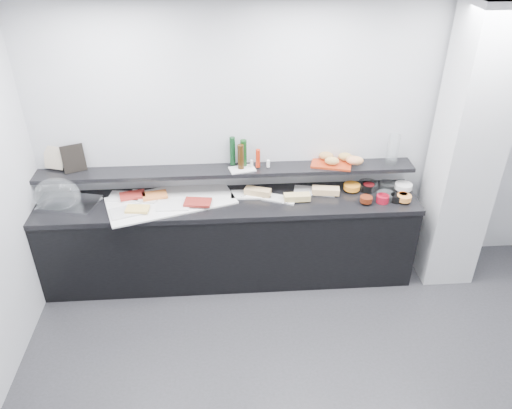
{
  "coord_description": "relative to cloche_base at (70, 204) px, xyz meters",
  "views": [
    {
      "loc": [
        -0.72,
        -2.36,
        3.34
      ],
      "look_at": [
        -0.45,
        1.45,
        1.0
      ],
      "focal_mm": 35.0,
      "sensor_mm": 36.0,
      "label": 1
    }
  ],
  "objects": [
    {
      "name": "bread_roll_midw",
      "position": [
        2.48,
        0.14,
        0.29
      ],
      "size": [
        0.16,
        0.12,
        0.08
      ],
      "primitive_type": "ellipsoid",
      "rotation": [
        0.0,
        0.0,
        -0.26
      ],
      "color": "tan",
      "rests_on": "bread_tray"
    },
    {
      "name": "fill_red_jam",
      "position": [
        2.76,
        -0.16,
        0.03
      ],
      "size": [
        0.13,
        0.13,
        0.05
      ],
      "primitive_type": "cylinder",
      "rotation": [
        0.0,
        0.0,
        0.1
      ],
      "color": "#521C0B",
      "rests_on": "bowl_red_jam"
    },
    {
      "name": "bowl_red_jam",
      "position": [
        2.93,
        -0.14,
        0.02
      ],
      "size": [
        0.12,
        0.12,
        0.07
      ],
      "primitive_type": "cylinder",
      "rotation": [
        0.0,
        0.0,
        0.05
      ],
      "color": "maroon",
      "rests_on": "counter_top"
    },
    {
      "name": "carafe",
      "position": [
        3.06,
        0.16,
        0.38
      ],
      "size": [
        0.14,
        0.14,
        0.3
      ],
      "primitive_type": "cylinder",
      "rotation": [
        0.0,
        0.0,
        0.32
      ],
      "color": "white",
      "rests_on": "wall_shelf"
    },
    {
      "name": "sandwich_food_right",
      "position": [
        2.42,
        0.03,
        0.02
      ],
      "size": [
        0.27,
        0.14,
        0.06
      ],
      "primitive_type": "cube",
      "rotation": [
        0.0,
        0.0,
        -0.16
      ],
      "color": "#E7B679",
      "rests_on": "sandwich_plate_right"
    },
    {
      "name": "bread_roll_s",
      "position": [
        2.7,
        0.13,
        0.29
      ],
      "size": [
        0.16,
        0.1,
        0.08
      ],
      "primitive_type": "ellipsoid",
      "rotation": [
        0.0,
        0.0,
        -0.0
      ],
      "color": "#D58351",
      "rests_on": "bread_tray"
    },
    {
      "name": "bottle_brown",
      "position": [
        1.61,
        0.14,
        0.36
      ],
      "size": [
        0.07,
        0.07,
        0.24
      ],
      "primitive_type": "cylinder",
      "rotation": [
        0.0,
        0.0,
        0.34
      ],
      "color": "#331E09",
      "rests_on": "condiment_tray"
    },
    {
      "name": "sandwich_plate_left",
      "position": [
        1.69,
        0.07,
        -0.01
      ],
      "size": [
        0.39,
        0.18,
        0.01
      ],
      "primitive_type": "cube",
      "rotation": [
        0.0,
        0.0,
        -0.05
      ],
      "color": "white",
      "rests_on": "counter_top"
    },
    {
      "name": "platter_meat_b",
      "position": [
        0.96,
        -0.1,
        0.0
      ],
      "size": [
        0.3,
        0.2,
        0.01
      ],
      "primitive_type": "cube",
      "rotation": [
        0.0,
        0.0,
        -0.0
      ],
      "color": "white",
      "rests_on": "linen_runner"
    },
    {
      "name": "column",
      "position": [
        3.67,
        -0.07,
        0.43
      ],
      "size": [
        0.5,
        0.5,
        2.7
      ],
      "primitive_type": "cube",
      "color": "silver",
      "rests_on": "ground"
    },
    {
      "name": "platter_salmon",
      "position": [
        0.67,
        0.08,
        0.0
      ],
      "size": [
        0.35,
        0.28,
        0.01
      ],
      "primitive_type": "cube",
      "rotation": [
        0.0,
        0.0,
        -0.28
      ],
      "color": "silver",
      "rests_on": "linen_runner"
    },
    {
      "name": "linen_runner",
      "position": [
        0.93,
        0.01,
        -0.01
      ],
      "size": [
        1.28,
        0.88,
        0.01
      ],
      "primitive_type": "cube",
      "rotation": [
        0.0,
        0.0,
        0.31
      ],
      "color": "white",
      "rests_on": "counter_top"
    },
    {
      "name": "sandwich_plate_right",
      "position": [
        2.32,
        0.1,
        -0.01
      ],
      "size": [
        0.42,
        0.25,
        0.01
      ],
      "primitive_type": "cube",
      "rotation": [
        0.0,
        0.0,
        -0.21
      ],
      "color": "white",
      "rests_on": "counter_top"
    },
    {
      "name": "bread_roll_mide",
      "position": [
        2.67,
        0.15,
        0.29
      ],
      "size": [
        0.12,
        0.08,
        0.08
      ],
      "primitive_type": "ellipsoid",
      "rotation": [
        0.0,
        0.0,
        -0.02
      ],
      "color": "#B87946",
      "rests_on": "bread_tray"
    },
    {
      "name": "back_wall",
      "position": [
        2.17,
        0.28,
        0.43
      ],
      "size": [
        5.0,
        0.02,
        2.7
      ],
      "primitive_type": "cube",
      "color": "#B7BABF",
      "rests_on": "ground"
    },
    {
      "name": "platter_cheese",
      "position": [
        0.55,
        -0.18,
        0.0
      ],
      "size": [
        0.35,
        0.29,
        0.01
      ],
      "primitive_type": "cube",
      "rotation": [
        0.0,
        0.0,
        0.33
      ],
      "color": "silver",
      "rests_on": "linen_runner"
    },
    {
      "name": "cloche_dome",
      "position": [
        -0.09,
        -0.02,
        0.11
      ],
      "size": [
        0.42,
        0.28,
        0.34
      ],
      "primitive_type": "ellipsoid",
      "rotation": [
        0.0,
        0.0,
        -0.0
      ],
      "color": "white",
      "rests_on": "cloche_base"
    },
    {
      "name": "bottle_hot",
      "position": [
        1.77,
        0.16,
        0.33
      ],
      "size": [
        0.05,
        0.05,
        0.18
      ],
      "primitive_type": "cylinder",
      "rotation": [
        0.0,
        0.0,
        0.19
      ],
      "color": "red",
      "rests_on": "condiment_tray"
    },
    {
      "name": "bread_tray",
      "position": [
        2.49,
        0.19,
        0.24
      ],
      "size": [
        0.44,
        0.36,
        0.02
      ],
      "primitive_type": "cube",
      "rotation": [
        0.0,
        0.0,
        -0.29
      ],
      "color": "#A32E11",
      "rests_on": "wall_shelf"
    },
    {
      "name": "bottle_green_a",
      "position": [
        1.64,
        0.2,
        0.37
      ],
      "size": [
        0.08,
        0.08,
        0.26
      ],
      "primitive_type": "cylinder",
      "rotation": [
        0.0,
        0.0,
        0.29
      ],
      "color": "#0F3712",
      "rests_on": "condiment_tray"
    },
    {
      "name": "shaker_salt",
      "position": [
        1.71,
        0.16,
        0.28
      ],
      "size": [
        0.04,
        0.04,
        0.07
      ],
      "primitive_type": "cylinder",
      "rotation": [
        0.0,
        0.0,
        0.43
      ],
      "color": "silver",
      "rests_on": "condiment_tray"
    },
    {
      "name": "bread_roll_se",
      "position": [
        2.71,
        0.12,
        0.29
      ],
      "size": [
        0.13,
        0.09,
        0.08
      ],
      "primitive_type": "ellipsoid",
      "rotation": [
        0.0,
        0.0,
        0.05
      ],
      "color": "#D78E52",
      "rests_on": "bread_tray"
    },
    {
      "name": "bowl_glass_cream",
      "position": [
        3.04,
        0.1,
        0.02
      ],
      "size": [
        0.21,
        0.21,
        0.07
      ],
      "primitive_type": "cylinder",
      "rotation": [
        0.0,
        0.0,
        -0.33
      ],
      "color": "white",
      "rests_on": "counter_top"
    },
    {
      "name": "fill_glass_fruit",
      "position": [
        2.68,
        0.09,
        0.03
      ],
      "size": [
        0.18,
        0.18,
        0.05
      ],
      "primitive_type": "cylinder",
      "rotation": [
        0.0,
        0.0,
        -0.14
      ],
      "color": "orange",
      "rests_on": "bowl_glass_fruit"
    },
    {
      "name": "food_salmon",
      "position": [
        0.78,
        0.06,
        0.02
      ],
      "size": [
        0.26,
        0.19,
        0.02
      ],
      "primitive_type": "cube",
      "rotation": [
        0.0,
        0.0,
        0.22
      ],
      "color": "orange",
      "rests_on": "platter_salmon"
    },
    {
      "name": "food_meat_b",
      "position": [
        1.19,
        -0.09,
        0.02
      ],
      "size": [
        0.27,
        0.19,
        0.02
      ],
      "primitive_type": "cube",
      "rotation": [
        0.0,
        0.0,
        -0.14
      ],
      "color": "maroon",
      "rests_on": "platter_meat_b"
    },
    {
      "name": "ceiling",
      "position": [
        2.17,
        -1.72,
        1.78
      ],
      "size": [
        5.0,
        5.0,
        0.0
      ],
      "primitive_type": "plane",
      "color": "white",
      "rests_on": "back_wall"
    },
    {
      "name": "tongs_right",
      "position": [
        2.3,
        0.01,
        -0.0
      ],
      "size": [
        0.16,
        0.05,
        0.01
      ],
      "primitive_type": "cylinder",
      "rotation": [
        0.0,
        1.57,
        0.27
      ],
      "color": "#B6B9BD",
      "rests_on": "sandwich_plate_right"
    },
    {
      "name": "fill_black_fruit",
      "position": [
        3.13,
        -0.11,
        0.03
      ],
      "size": [
        0.1,
        0.1,
        0.05
      ],
      "primitive_type": "cylinder",
      "rotation": [
        0.0,
        0.0,
        0.16
      ],
      "color": "#DD591E",
      "rests_on": "bowl_black_fruit"
    },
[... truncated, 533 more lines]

